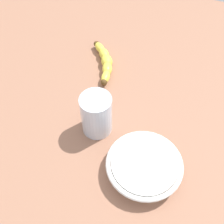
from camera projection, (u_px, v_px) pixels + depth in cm
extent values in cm
cube|color=#95654D|center=(95.00, 92.00, 85.19)|extent=(120.00, 120.00, 3.00)
ellipsoid|color=yellow|center=(106.00, 77.00, 84.43)|extent=(3.16, 5.42, 2.52)
ellipsoid|color=yellow|center=(107.00, 69.00, 86.47)|extent=(4.44, 5.81, 3.01)
ellipsoid|color=yellow|center=(107.00, 61.00, 88.53)|extent=(5.52, 6.19, 3.50)
ellipsoid|color=yellow|center=(104.00, 54.00, 90.53)|extent=(5.57, 5.89, 3.01)
ellipsoid|color=yellow|center=(100.00, 48.00, 92.40)|extent=(5.54, 5.26, 2.52)
sphere|color=#513819|center=(104.00, 82.00, 83.07)|extent=(1.93, 1.93, 1.93)
sphere|color=#513819|center=(97.00, 44.00, 93.60)|extent=(1.93, 1.93, 1.93)
cylinder|color=silver|center=(96.00, 115.00, 70.73)|extent=(7.92, 7.92, 11.86)
cylinder|color=#A8D387|center=(96.00, 115.00, 71.00)|extent=(7.42, 7.42, 10.69)
cylinder|color=white|center=(144.00, 167.00, 66.37)|extent=(15.61, 15.61, 3.98)
torus|color=white|center=(144.00, 164.00, 65.26)|extent=(18.17, 18.17, 1.20)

